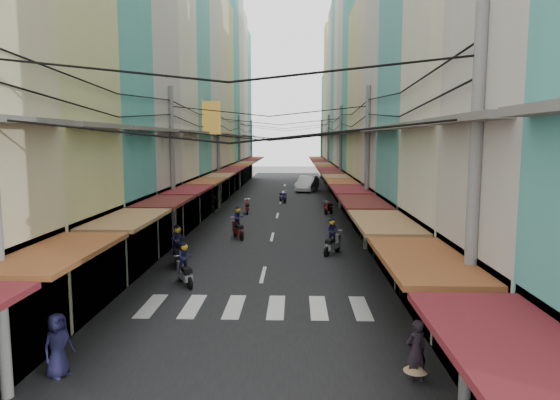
% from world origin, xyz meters
% --- Properties ---
extents(ground, '(160.00, 160.00, 0.00)m').
position_xyz_m(ground, '(0.00, 0.00, 0.00)').
color(ground, slate).
rests_on(ground, ground).
extents(road, '(10.00, 80.00, 0.02)m').
position_xyz_m(road, '(0.00, 20.00, 0.01)').
color(road, black).
rests_on(road, ground).
extents(sidewalk_left, '(3.00, 80.00, 0.06)m').
position_xyz_m(sidewalk_left, '(-6.50, 20.00, 0.03)').
color(sidewalk_left, gray).
rests_on(sidewalk_left, ground).
extents(sidewalk_right, '(3.00, 80.00, 0.06)m').
position_xyz_m(sidewalk_right, '(6.50, 20.00, 0.03)').
color(sidewalk_right, gray).
rests_on(sidewalk_right, ground).
extents(crosswalk, '(7.55, 2.40, 0.01)m').
position_xyz_m(crosswalk, '(-0.00, -6.00, 0.03)').
color(crosswalk, silver).
rests_on(crosswalk, ground).
extents(building_row_left, '(7.80, 67.67, 23.70)m').
position_xyz_m(building_row_left, '(-7.92, 16.56, 9.78)').
color(building_row_left, '#BAB3AA').
rests_on(building_row_left, ground).
extents(building_row_right, '(7.80, 68.98, 22.59)m').
position_xyz_m(building_row_right, '(7.92, 16.45, 9.41)').
color(building_row_right, teal).
rests_on(building_row_right, ground).
extents(utility_poles, '(10.20, 66.13, 8.20)m').
position_xyz_m(utility_poles, '(0.00, 15.01, 6.59)').
color(utility_poles, slate).
rests_on(utility_poles, ground).
extents(white_car, '(6.16, 3.49, 2.05)m').
position_xyz_m(white_car, '(2.55, 31.09, 0.00)').
color(white_car, silver).
rests_on(white_car, ground).
extents(bicycle, '(1.58, 0.88, 1.03)m').
position_xyz_m(bicycle, '(6.34, 2.41, 0.00)').
color(bicycle, black).
rests_on(bicycle, ground).
extents(moving_scooters, '(8.02, 26.95, 1.84)m').
position_xyz_m(moving_scooters, '(-0.97, 4.87, 0.52)').
color(moving_scooters, black).
rests_on(moving_scooters, ground).
extents(parked_scooters, '(13.03, 13.09, 0.97)m').
position_xyz_m(parked_scooters, '(3.46, -5.08, 0.46)').
color(parked_scooters, black).
rests_on(parked_scooters, ground).
extents(pedestrians, '(11.75, 26.86, 2.19)m').
position_xyz_m(pedestrians, '(-4.29, 4.65, 1.03)').
color(pedestrians, '#261D27').
rests_on(pedestrians, ground).
extents(market_umbrella, '(2.14, 2.14, 2.26)m').
position_xyz_m(market_umbrella, '(5.53, -8.22, 1.99)').
color(market_umbrella, '#B2B2B7').
rests_on(market_umbrella, ground).
extents(traffic_sign, '(0.10, 0.63, 2.89)m').
position_xyz_m(traffic_sign, '(5.89, -5.24, 2.10)').
color(traffic_sign, slate).
rests_on(traffic_sign, ground).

